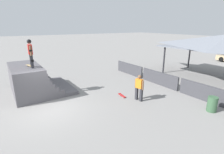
% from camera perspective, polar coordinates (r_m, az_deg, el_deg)
% --- Properties ---
extents(ground_plane, '(160.00, 160.00, 0.00)m').
position_cam_1_polar(ground_plane, '(10.70, -19.73, -10.00)').
color(ground_plane, gray).
extents(quarter_pipe_ramp, '(4.16, 3.84, 2.00)m').
position_cam_1_polar(quarter_pipe_ramp, '(13.42, -24.53, -1.16)').
color(quarter_pipe_ramp, '#565459').
rests_on(quarter_pipe_ramp, ground).
extents(skater_on_deck, '(0.76, 0.26, 1.78)m').
position_cam_1_polar(skater_on_deck, '(12.15, -25.10, 7.51)').
color(skater_on_deck, '#2D2D33').
rests_on(skater_on_deck, quarter_pipe_ramp).
extents(skateboard_on_deck, '(0.80, 0.40, 0.09)m').
position_cam_1_polar(skateboard_on_deck, '(12.73, -25.30, 3.39)').
color(skateboard_on_deck, blue).
rests_on(skateboard_on_deck, quarter_pipe_ramp).
extents(bystander_walking, '(0.68, 0.29, 1.68)m').
position_cam_1_polar(bystander_walking, '(11.05, 8.86, -3.06)').
color(bystander_walking, '#2D2D33').
rests_on(bystander_walking, ground).
extents(skateboard_on_ground, '(0.78, 0.28, 0.09)m').
position_cam_1_polar(skateboard_on_ground, '(11.88, 3.21, -5.99)').
color(skateboard_on_ground, silver).
rests_on(skateboard_on_ground, ground).
extents(barrier_fence, '(11.12, 0.12, 1.05)m').
position_cam_1_polar(barrier_fence, '(14.46, 15.14, -0.43)').
color(barrier_fence, '#3D3D42').
rests_on(barrier_fence, ground).
extents(trash_bin, '(0.52, 0.52, 0.85)m').
position_cam_1_polar(trash_bin, '(11.20, 29.90, -7.70)').
color(trash_bin, '#385B3D').
rests_on(trash_bin, ground).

